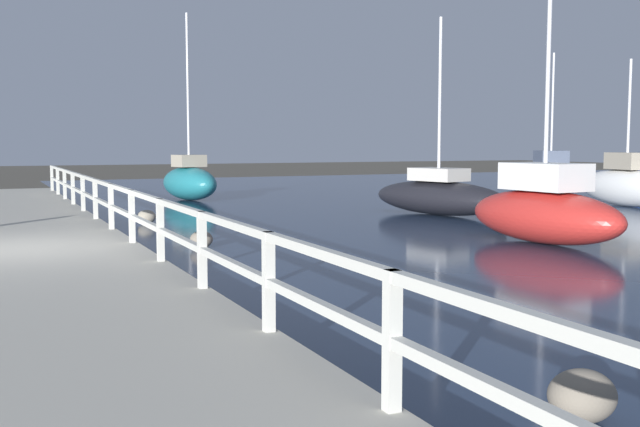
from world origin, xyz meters
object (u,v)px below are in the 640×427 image
sailboat_black (438,195)px  sailboat_gray (551,176)px  sailboat_white (626,185)px  sailboat_teal (189,181)px  sailboat_red (544,210)px

sailboat_black → sailboat_gray: size_ratio=0.98×
sailboat_white → sailboat_teal: sailboat_teal is taller
sailboat_white → sailboat_black: 7.26m
sailboat_white → sailboat_red: size_ratio=0.63×
sailboat_black → sailboat_red: bearing=-118.6°
sailboat_black → sailboat_white: bearing=-15.4°
sailboat_red → sailboat_black: size_ratio=1.35×
sailboat_white → sailboat_gray: sailboat_gray is taller
sailboat_gray → sailboat_teal: bearing=-168.8°
sailboat_white → sailboat_red: bearing=-135.4°
sailboat_gray → sailboat_white: bearing=-88.6°
sailboat_white → sailboat_gray: 6.34m
sailboat_white → sailboat_red: 10.60m
sailboat_teal → sailboat_black: bearing=-69.2°
sailboat_white → sailboat_gray: size_ratio=0.83×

